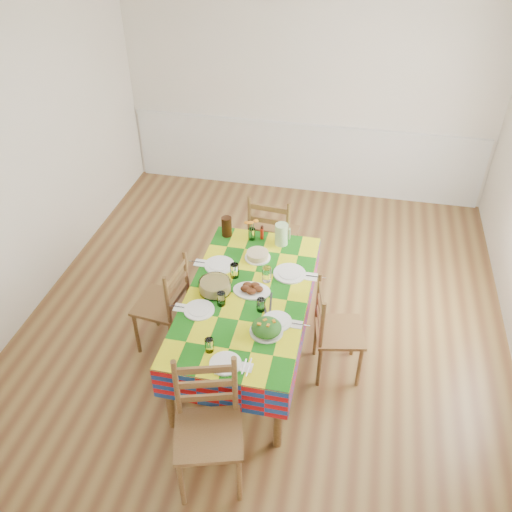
{
  "coord_description": "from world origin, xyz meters",
  "views": [
    {
      "loc": [
        0.71,
        -3.8,
        3.64
      ],
      "look_at": [
        -0.03,
        -0.33,
        0.95
      ],
      "focal_mm": 38.0,
      "sensor_mm": 36.0,
      "label": 1
    }
  ],
  "objects_px": {
    "meat_platter": "(252,289)",
    "chair_near": "(208,429)",
    "chair_far": "(272,237)",
    "dining_table": "(247,302)",
    "green_pitcher": "(282,234)",
    "chair_right": "(334,332)",
    "chair_left": "(165,305)",
    "tea_pitcher": "(227,227)"
  },
  "relations": [
    {
      "from": "meat_platter",
      "to": "chair_near",
      "type": "distance_m",
      "value": 1.23
    },
    {
      "from": "chair_far",
      "to": "chair_near",
      "type": "bearing_deg",
      "value": 95.45
    },
    {
      "from": "dining_table",
      "to": "meat_platter",
      "type": "height_order",
      "value": "meat_platter"
    },
    {
      "from": "dining_table",
      "to": "green_pitcher",
      "type": "bearing_deg",
      "value": 79.02
    },
    {
      "from": "meat_platter",
      "to": "chair_right",
      "type": "height_order",
      "value": "chair_right"
    },
    {
      "from": "chair_left",
      "to": "meat_platter",
      "type": "bearing_deg",
      "value": 100.7
    },
    {
      "from": "tea_pitcher",
      "to": "chair_far",
      "type": "height_order",
      "value": "chair_far"
    },
    {
      "from": "chair_left",
      "to": "dining_table",
      "type": "bearing_deg",
      "value": 97.25
    },
    {
      "from": "meat_platter",
      "to": "green_pitcher",
      "type": "height_order",
      "value": "green_pitcher"
    },
    {
      "from": "green_pitcher",
      "to": "chair_left",
      "type": "distance_m",
      "value": 1.22
    },
    {
      "from": "dining_table",
      "to": "meat_platter",
      "type": "relative_size",
      "value": 5.91
    },
    {
      "from": "chair_far",
      "to": "chair_left",
      "type": "height_order",
      "value": "chair_far"
    },
    {
      "from": "green_pitcher",
      "to": "chair_right",
      "type": "relative_size",
      "value": 0.23
    },
    {
      "from": "dining_table",
      "to": "chair_right",
      "type": "height_order",
      "value": "chair_right"
    },
    {
      "from": "green_pitcher",
      "to": "chair_right",
      "type": "xyz_separation_m",
      "value": [
        0.59,
        -0.77,
        -0.37
      ]
    },
    {
      "from": "chair_near",
      "to": "chair_left",
      "type": "xyz_separation_m",
      "value": [
        -0.72,
        1.15,
        -0.03
      ]
    },
    {
      "from": "meat_platter",
      "to": "chair_right",
      "type": "bearing_deg",
      "value": -4.39
    },
    {
      "from": "tea_pitcher",
      "to": "meat_platter",
      "type": "bearing_deg",
      "value": -61.69
    },
    {
      "from": "meat_platter",
      "to": "chair_left",
      "type": "height_order",
      "value": "chair_left"
    },
    {
      "from": "dining_table",
      "to": "chair_right",
      "type": "bearing_deg",
      "value": -0.67
    },
    {
      "from": "green_pitcher",
      "to": "chair_near",
      "type": "relative_size",
      "value": 0.2
    },
    {
      "from": "tea_pitcher",
      "to": "green_pitcher",
      "type": "bearing_deg",
      "value": -3.24
    },
    {
      "from": "dining_table",
      "to": "green_pitcher",
      "type": "relative_size",
      "value": 8.86
    },
    {
      "from": "tea_pitcher",
      "to": "chair_left",
      "type": "bearing_deg",
      "value": -114.05
    },
    {
      "from": "dining_table",
      "to": "chair_far",
      "type": "relative_size",
      "value": 1.8
    },
    {
      "from": "green_pitcher",
      "to": "tea_pitcher",
      "type": "relative_size",
      "value": 1.08
    },
    {
      "from": "dining_table",
      "to": "green_pitcher",
      "type": "height_order",
      "value": "green_pitcher"
    },
    {
      "from": "green_pitcher",
      "to": "chair_right",
      "type": "height_order",
      "value": "green_pitcher"
    },
    {
      "from": "meat_platter",
      "to": "green_pitcher",
      "type": "bearing_deg",
      "value": 80.31
    },
    {
      "from": "dining_table",
      "to": "meat_platter",
      "type": "xyz_separation_m",
      "value": [
        0.03,
        0.05,
        0.1
      ]
    },
    {
      "from": "tea_pitcher",
      "to": "chair_near",
      "type": "bearing_deg",
      "value": -79.45
    },
    {
      "from": "green_pitcher",
      "to": "chair_left",
      "type": "bearing_deg",
      "value": -138.9
    },
    {
      "from": "meat_platter",
      "to": "tea_pitcher",
      "type": "bearing_deg",
      "value": 118.31
    },
    {
      "from": "chair_near",
      "to": "chair_left",
      "type": "distance_m",
      "value": 1.36
    },
    {
      "from": "dining_table",
      "to": "chair_far",
      "type": "xyz_separation_m",
      "value": [
        -0.0,
        1.15,
        -0.14
      ]
    },
    {
      "from": "chair_right",
      "to": "meat_platter",
      "type": "bearing_deg",
      "value": 74.01
    },
    {
      "from": "meat_platter",
      "to": "tea_pitcher",
      "type": "distance_m",
      "value": 0.85
    },
    {
      "from": "meat_platter",
      "to": "chair_near",
      "type": "xyz_separation_m",
      "value": [
        -0.04,
        -1.2,
        -0.24
      ]
    },
    {
      "from": "dining_table",
      "to": "chair_left",
      "type": "bearing_deg",
      "value": -179.59
    },
    {
      "from": "chair_near",
      "to": "meat_platter",
      "type": "bearing_deg",
      "value": 71.74
    },
    {
      "from": "chair_far",
      "to": "chair_left",
      "type": "xyz_separation_m",
      "value": [
        -0.73,
        -1.16,
        -0.03
      ]
    },
    {
      "from": "tea_pitcher",
      "to": "chair_right",
      "type": "bearing_deg",
      "value": -35.79
    }
  ]
}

